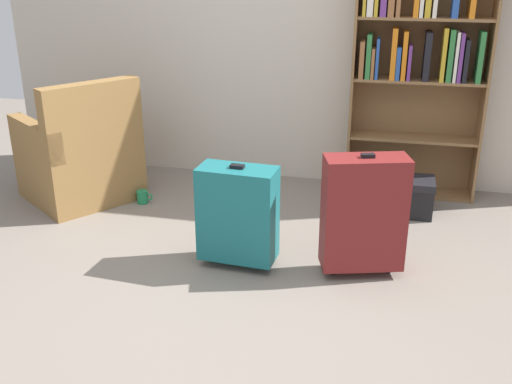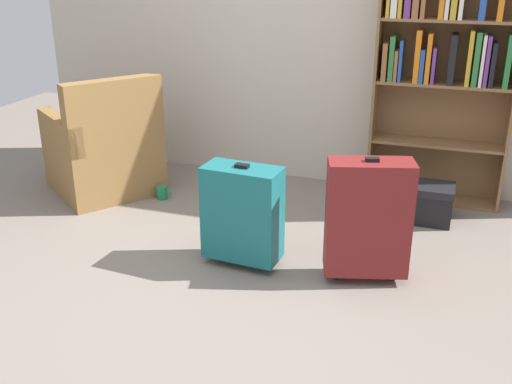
% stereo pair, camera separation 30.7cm
% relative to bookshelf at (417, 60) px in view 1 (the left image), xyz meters
% --- Properties ---
extents(ground_plane, '(8.17, 8.17, 0.00)m').
position_rel_bookshelf_xyz_m(ground_plane, '(-0.90, -1.93, -0.99)').
color(ground_plane, slate).
extents(back_wall, '(4.67, 0.10, 2.60)m').
position_rel_bookshelf_xyz_m(back_wall, '(-0.90, 0.18, 0.31)').
color(back_wall, beige).
rests_on(back_wall, ground).
extents(bookshelf, '(0.93, 0.26, 1.70)m').
position_rel_bookshelf_xyz_m(bookshelf, '(0.00, 0.00, 0.00)').
color(bookshelf, brown).
rests_on(bookshelf, ground).
extents(armchair, '(0.98, 0.98, 0.90)m').
position_rel_bookshelf_xyz_m(armchair, '(-2.32, -0.65, -0.68)').
color(armchair, olive).
rests_on(armchair, ground).
extents(mug, '(0.12, 0.08, 0.10)m').
position_rel_bookshelf_xyz_m(mug, '(-1.86, -0.65, -0.95)').
color(mug, '#1E7F4C').
rests_on(mug, ground).
extents(storage_box, '(0.46, 0.26, 0.26)m').
position_rel_bookshelf_xyz_m(storage_box, '(-0.05, -0.42, -0.86)').
color(storage_box, black).
rests_on(storage_box, ground).
extents(suitcase_dark_red, '(0.49, 0.31, 0.71)m').
position_rel_bookshelf_xyz_m(suitcase_dark_red, '(-0.26, -1.34, -0.62)').
color(suitcase_dark_red, maroon).
rests_on(suitcase_dark_red, ground).
extents(suitcase_teal, '(0.45, 0.25, 0.62)m').
position_rel_bookshelf_xyz_m(suitcase_teal, '(-0.96, -1.39, -0.67)').
color(suitcase_teal, '#19666B').
rests_on(suitcase_teal, ground).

